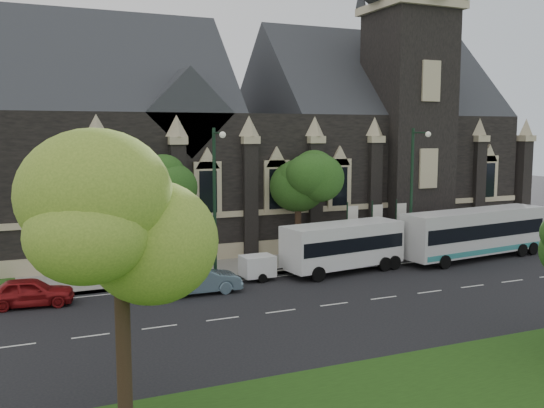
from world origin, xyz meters
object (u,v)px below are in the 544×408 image
street_lamp_mid (216,195)px  tour_coach (475,232)px  tree_park_near (126,215)px  box_trailer (257,266)px  tree_walk_left (170,180)px  sedan (198,280)px  car_far_red (30,292)px  banner_flag_left (351,225)px  banner_flag_right (399,222)px  tree_walk_right (300,175)px  banner_flag_center (375,223)px  street_lamp_near (413,186)px  shuttle_bus (343,244)px

street_lamp_mid → tour_coach: (18.30, -1.29, -3.26)m
tree_park_near → box_trailer: tree_park_near is taller
tree_walk_left → sedan: 7.76m
street_lamp_mid → car_far_red: bearing=-172.9°
street_lamp_mid → box_trailer: bearing=-21.5°
banner_flag_left → box_trailer: banner_flag_left is taller
street_lamp_mid → banner_flag_right: bearing=7.6°
tree_walk_right → tree_walk_left: (-9.01, -0.01, -0.08)m
tree_walk_right → sedan: tree_walk_right is taller
street_lamp_mid → banner_flag_center: (12.29, 1.91, -2.73)m
tree_walk_right → car_far_red: bearing=-164.4°
tree_park_near → car_far_red: bearing=99.8°
street_lamp_mid → tour_coach: bearing=-4.0°
tree_walk_right → tree_walk_left: bearing=-179.9°
banner_flag_left → sedan: bearing=-160.6°
tree_park_near → street_lamp_near: size_ratio=0.95×
banner_flag_center → box_trailer: banner_flag_center is taller
tree_park_near → banner_flag_center: tree_park_near is taller
street_lamp_near → banner_flag_left: (-3.71, 1.91, -2.73)m
banner_flag_center → car_far_red: size_ratio=0.93×
tree_park_near → tour_coach: size_ratio=0.72×
banner_flag_left → street_lamp_mid: bearing=-169.5°
tree_walk_right → tree_walk_left: size_ratio=1.02×
street_lamp_near → sedan: size_ratio=1.92×
banner_flag_right → shuttle_bus: 6.98m
banner_flag_right → box_trailer: (-12.02, -2.80, -1.55)m
tour_coach → car_far_red: bearing=173.1°
tree_park_near → banner_flag_center: (20.06, 17.77, -4.03)m
street_lamp_near → banner_flag_left: size_ratio=2.25×
tree_park_near → tree_walk_right: size_ratio=1.10×
street_lamp_near → banner_flag_right: bearing=81.4°
tree_park_near → tree_walk_left: bearing=72.9°
street_lamp_near → tour_coach: (4.30, -1.29, -3.26)m
banner_flag_center → car_far_red: 22.87m
street_lamp_near → shuttle_bus: (-6.01, -1.05, -3.34)m
street_lamp_mid → tour_coach: street_lamp_mid is taller
tree_walk_left → sedan: size_ratio=1.63×
tree_park_near → tour_coach: bearing=29.2°
tree_walk_left → shuttle_bus: tree_walk_left is taller
tree_park_near → sedan: (5.96, 13.50, -5.65)m
tree_walk_right → sedan: bearing=-146.5°
street_lamp_near → box_trailer: size_ratio=3.24×
tree_walk_right → banner_flag_center: 6.36m
tree_walk_left → banner_flag_right: size_ratio=1.91×
tour_coach → shuttle_bus: bearing=171.8°
tree_park_near → tour_coach: tree_park_near is taller
street_lamp_mid → banner_flag_left: size_ratio=2.25×
tree_walk_right → banner_flag_right: bearing=-13.6°
tree_walk_left → sedan: bearing=-90.1°
car_far_red → banner_flag_right: bearing=-75.7°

